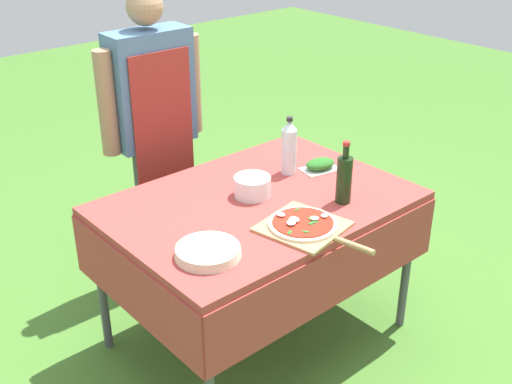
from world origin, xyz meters
The scene contains 9 objects.
ground_plane centered at (0.00, 0.00, 0.00)m, with size 12.00×12.00×0.00m, color #477A2D.
prep_table centered at (0.00, 0.00, 0.68)m, with size 1.33×0.96×0.76m.
person_cook centered at (-0.02, 0.80, 0.93)m, with size 0.59×0.20×1.57m.
pizza_on_peel centered at (-0.03, -0.32, 0.77)m, with size 0.36×0.51×0.05m.
oil_bottle centered at (0.27, -0.26, 0.87)m, with size 0.07×0.07×0.28m.
water_bottle centered at (0.30, 0.12, 0.89)m, with size 0.07×0.07×0.28m.
herb_container centered at (0.43, 0.04, 0.78)m, with size 0.20×0.15×0.06m.
mixing_tub centered at (0.01, 0.04, 0.80)m, with size 0.17×0.17×0.09m, color silver.
plate_stack centered at (-0.45, -0.23, 0.78)m, with size 0.25×0.25×0.04m.
Camera 1 is at (-1.66, -1.90, 2.07)m, focal length 45.00 mm.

